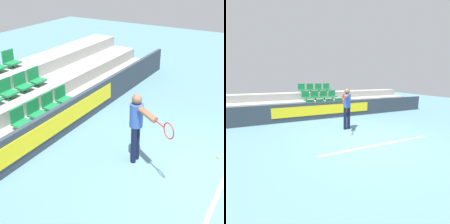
# 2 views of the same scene
# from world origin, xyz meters

# --- Properties ---
(ground_plane) EXTENTS (30.00, 30.00, 0.00)m
(ground_plane) POSITION_xyz_m (0.00, 0.00, 0.00)
(ground_plane) COLOR slate
(court_baseline) EXTENTS (4.03, 0.08, 0.01)m
(court_baseline) POSITION_xyz_m (0.00, -0.51, 0.00)
(court_baseline) COLOR white
(court_baseline) RESTS_ON ground
(barrier_wall) EXTENTS (12.65, 0.14, 0.87)m
(barrier_wall) POSITION_xyz_m (-0.01, 3.61, 0.44)
(barrier_wall) COLOR #2D3842
(barrier_wall) RESTS_ON ground
(bleacher_tier_front) EXTENTS (12.25, 0.99, 0.39)m
(bleacher_tier_front) POSITION_xyz_m (0.00, 4.19, 0.20)
(bleacher_tier_front) COLOR #9E9E99
(bleacher_tier_front) RESTS_ON ground
(bleacher_tier_middle) EXTENTS (12.25, 0.99, 0.79)m
(bleacher_tier_middle) POSITION_xyz_m (0.00, 5.18, 0.39)
(bleacher_tier_middle) COLOR #9E9E99
(bleacher_tier_middle) RESTS_ON ground
(stadium_chair_0) EXTENTS (0.44, 0.37, 0.53)m
(stadium_chair_0) POSITION_xyz_m (-0.84, 4.31, 0.62)
(stadium_chair_0) COLOR #333333
(stadium_chair_0) RESTS_ON bleacher_tier_front
(stadium_chair_1) EXTENTS (0.44, 0.37, 0.53)m
(stadium_chair_1) POSITION_xyz_m (-0.28, 4.31, 0.62)
(stadium_chair_1) COLOR #333333
(stadium_chair_1) RESTS_ON bleacher_tier_front
(stadium_chair_2) EXTENTS (0.44, 0.37, 0.53)m
(stadium_chair_2) POSITION_xyz_m (0.28, 4.31, 0.62)
(stadium_chair_2) COLOR #333333
(stadium_chair_2) RESTS_ON bleacher_tier_front
(stadium_chair_3) EXTENTS (0.44, 0.37, 0.53)m
(stadium_chair_3) POSITION_xyz_m (0.84, 4.31, 0.62)
(stadium_chair_3) COLOR #333333
(stadium_chair_3) RESTS_ON bleacher_tier_front
(stadium_chair_5) EXTENTS (0.44, 0.37, 0.53)m
(stadium_chair_5) POSITION_xyz_m (-0.28, 5.30, 1.02)
(stadium_chair_5) COLOR #333333
(stadium_chair_5) RESTS_ON bleacher_tier_middle
(stadium_chair_6) EXTENTS (0.44, 0.37, 0.53)m
(stadium_chair_6) POSITION_xyz_m (0.28, 5.30, 1.02)
(stadium_chair_6) COLOR #333333
(stadium_chair_6) RESTS_ON bleacher_tier_middle
(stadium_chair_7) EXTENTS (0.44, 0.37, 0.53)m
(stadium_chair_7) POSITION_xyz_m (0.84, 5.30, 1.02)
(stadium_chair_7) COLOR #333333
(stadium_chair_7) RESTS_ON bleacher_tier_middle
(stadium_chair_11) EXTENTS (0.44, 0.37, 0.53)m
(stadium_chair_11) POSITION_xyz_m (0.84, 6.29, 1.41)
(stadium_chair_11) COLOR #333333
(stadium_chair_11) RESTS_ON bleacher_tier_back
(tennis_player) EXTENTS (0.92, 1.28, 1.66)m
(tennis_player) POSITION_xyz_m (-0.16, 1.39, 1.02)
(tennis_player) COLOR black
(tennis_player) RESTS_ON ground
(tennis_ball) EXTENTS (0.07, 0.07, 0.07)m
(tennis_ball) POSITION_xyz_m (0.96, -0.20, 0.03)
(tennis_ball) COLOR #CCDB33
(tennis_ball) RESTS_ON ground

